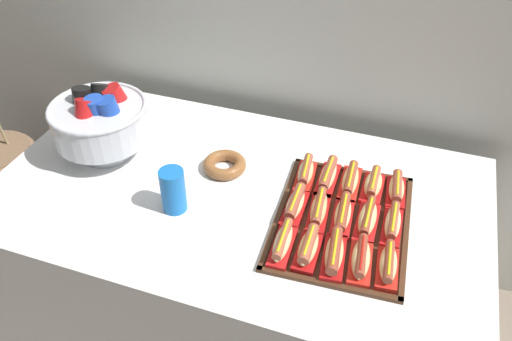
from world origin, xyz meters
TOP-DOWN VIEW (x-y plane):
  - ground_plane at (0.00, 0.00)m, footprint 10.00×10.00m
  - buffet_table at (0.00, 0.00)m, footprint 1.63×0.93m
  - floor_vase at (-1.27, 0.19)m, footprint 0.43×0.43m
  - serving_tray at (0.36, -0.03)m, footprint 0.43×0.55m
  - hot_dog_0 at (0.22, -0.20)m, footprint 0.06×0.17m
  - hot_dog_1 at (0.29, -0.20)m, footprint 0.07×0.16m
  - hot_dog_2 at (0.37, -0.20)m, footprint 0.08×0.18m
  - hot_dog_3 at (0.44, -0.19)m, footprint 0.08×0.17m
  - hot_dog_4 at (0.52, -0.19)m, footprint 0.07×0.16m
  - hot_dog_5 at (0.21, -0.04)m, footprint 0.06×0.17m
  - hot_dog_6 at (0.28, -0.04)m, footprint 0.08×0.19m
  - hot_dog_7 at (0.36, -0.03)m, footprint 0.07×0.17m
  - hot_dog_8 at (0.43, -0.03)m, footprint 0.07×0.17m
  - hot_dog_9 at (0.51, -0.02)m, footprint 0.06×0.17m
  - hot_dog_10 at (0.20, 0.12)m, footprint 0.08×0.16m
  - hot_dog_11 at (0.27, 0.13)m, footprint 0.06×0.18m
  - hot_dog_12 at (0.35, 0.13)m, footprint 0.07×0.19m
  - hot_dog_13 at (0.42, 0.14)m, footprint 0.07×0.15m
  - hot_dog_14 at (0.50, 0.14)m, footprint 0.08×0.16m
  - punch_bowl at (-0.52, 0.04)m, footprint 0.34×0.34m
  - cup_stack at (-0.16, -0.14)m, footprint 0.08×0.08m
  - donut at (-0.08, 0.09)m, footprint 0.15×0.15m

SIDE VIEW (x-z plane):
  - ground_plane at x=0.00m, z-range 0.00..0.00m
  - floor_vase at x=-1.27m, z-range -0.25..0.71m
  - buffet_table at x=0.00m, z-range 0.02..0.77m
  - serving_tray at x=0.36m, z-range 0.75..0.76m
  - donut at x=-0.08m, z-range 0.75..0.79m
  - hot_dog_7 at x=0.36m, z-range 0.76..0.81m
  - hot_dog_3 at x=0.44m, z-range 0.76..0.81m
  - hot_dog_12 at x=0.35m, z-range 0.76..0.81m
  - hot_dog_4 at x=0.52m, z-range 0.76..0.81m
  - hot_dog_14 at x=0.50m, z-range 0.76..0.82m
  - hot_dog_8 at x=0.43m, z-range 0.76..0.82m
  - hot_dog_2 at x=0.37m, z-range 0.76..0.82m
  - hot_dog_9 at x=0.51m, z-range 0.76..0.82m
  - hot_dog_6 at x=0.28m, z-range 0.76..0.82m
  - hot_dog_13 at x=0.42m, z-range 0.76..0.82m
  - hot_dog_0 at x=0.22m, z-range 0.76..0.82m
  - hot_dog_10 at x=0.20m, z-range 0.76..0.82m
  - hot_dog_1 at x=0.29m, z-range 0.76..0.82m
  - hot_dog_11 at x=0.27m, z-range 0.76..0.82m
  - hot_dog_5 at x=0.21m, z-range 0.76..0.82m
  - cup_stack at x=-0.16m, z-range 0.75..0.90m
  - punch_bowl at x=-0.52m, z-range 0.76..1.02m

